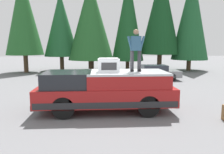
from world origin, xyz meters
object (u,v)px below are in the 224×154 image
object	(u,v)px
compressor_unit	(109,65)
person_on_truck_bed	(136,49)
parked_car_grey	(153,73)
pickup_truck	(106,90)

from	to	relation	value
compressor_unit	person_on_truck_bed	size ratio (longest dim) A/B	0.50
compressor_unit	parked_car_grey	size ratio (longest dim) A/B	0.20
pickup_truck	person_on_truck_bed	world-z (taller)	person_on_truck_bed
parked_car_grey	pickup_truck	bearing A→B (deg)	153.12
pickup_truck	person_on_truck_bed	xyz separation A→B (m)	(0.02, -1.23, 1.68)
compressor_unit	parked_car_grey	xyz separation A→B (m)	(8.11, -3.91, -1.35)
compressor_unit	person_on_truck_bed	world-z (taller)	person_on_truck_bed
person_on_truck_bed	pickup_truck	bearing A→B (deg)	90.72
compressor_unit	parked_car_grey	distance (m)	9.10
pickup_truck	compressor_unit	world-z (taller)	compressor_unit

